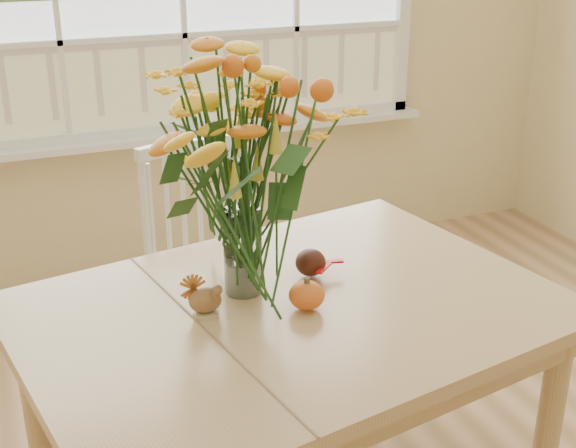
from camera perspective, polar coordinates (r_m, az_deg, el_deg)
name	(u,v)px	position (r m, az deg, el deg)	size (l,w,h in m)	color
dining_table	(291,335)	(2.06, 0.21, -8.21)	(1.53, 1.21, 0.73)	tan
windsor_chair	(211,265)	(2.72, -5.69, -3.06)	(0.46, 0.44, 0.94)	white
flower_vase	(241,169)	(1.95, -3.53, 4.12)	(0.49, 0.49, 0.58)	white
pumpkin	(307,297)	(1.98, 1.39, -5.40)	(0.09, 0.09, 0.07)	#C95217
turkey_figurine	(205,300)	(1.96, -6.16, -5.65)	(0.09, 0.07, 0.10)	#CCB78C
dark_gourd	(310,264)	(2.15, 1.68, -2.96)	(0.13, 0.09, 0.08)	#38160F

